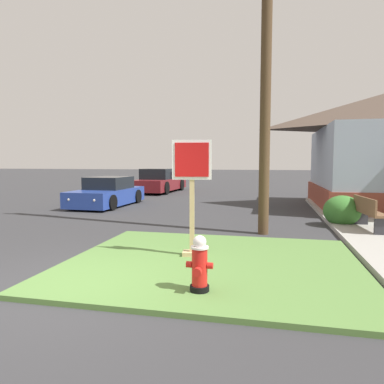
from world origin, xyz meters
TOP-DOWN VIEW (x-y plane):
  - ground_plane at (0.00, 0.00)m, footprint 160.00×160.00m
  - grass_corner_patch at (1.88, 1.63)m, footprint 5.28×4.55m
  - sidewalk_strip at (5.73, 5.51)m, footprint 2.20×15.52m
  - fire_hydrant at (1.95, 0.11)m, footprint 0.38×0.34m
  - stop_sign at (1.44, 1.92)m, footprint 0.75×0.33m
  - manhole_cover at (-0.10, 2.04)m, footprint 0.70×0.70m
  - parked_sedan_blue at (-3.96, 9.32)m, footprint 1.99×4.16m
  - pickup_truck_maroon at (-3.85, 16.35)m, footprint 2.19×5.26m
  - street_bench at (5.46, 5.35)m, footprint 0.55×1.64m
  - utility_pole at (2.75, 4.70)m, footprint 1.83×0.27m
  - shrub_by_curb at (5.00, 6.34)m, footprint 1.09×1.09m

SIDE VIEW (x-z plane):
  - ground_plane at x=0.00m, z-range 0.00..0.00m
  - manhole_cover at x=-0.10m, z-range 0.00..0.02m
  - grass_corner_patch at x=1.88m, z-range 0.00..0.08m
  - sidewalk_strip at x=5.73m, z-range 0.00..0.12m
  - fire_hydrant at x=1.95m, z-range 0.05..0.85m
  - shrub_by_curb at x=5.00m, z-range 0.00..0.91m
  - parked_sedan_blue at x=-3.96m, z-range -0.08..1.17m
  - street_bench at x=5.46m, z-range 0.16..1.01m
  - pickup_truck_maroon at x=-3.85m, z-range -0.12..1.36m
  - stop_sign at x=1.44m, z-range 0.07..2.30m
  - utility_pole at x=2.75m, z-range 0.26..11.20m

